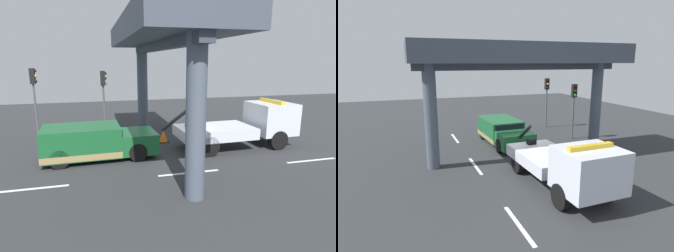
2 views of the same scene
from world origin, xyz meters
TOP-DOWN VIEW (x-y plane):
  - ground_plane at (0.00, 0.00)m, footprint 60.00×40.00m
  - lane_stripe_west at (-6.00, -2.88)m, footprint 2.60×0.16m
  - lane_stripe_mid at (0.00, -2.88)m, footprint 2.60×0.16m
  - lane_stripe_east at (6.00, -2.88)m, footprint 2.60×0.16m
  - tow_truck_white at (4.29, 0.03)m, footprint 7.29×2.58m
  - towed_van_green at (-3.69, -0.00)m, footprint 5.26×2.36m
  - overpass_structure at (-0.52, 0.00)m, footprint 3.60×11.96m
  - traffic_light_near at (-6.98, 5.01)m, footprint 0.39×0.32m
  - traffic_light_far at (-2.98, 5.01)m, footprint 0.39×0.32m
  - traffic_cone_orange at (0.10, 1.92)m, footprint 0.58×0.58m

SIDE VIEW (x-z plane):
  - ground_plane at x=0.00m, z-range -0.10..0.00m
  - lane_stripe_west at x=-6.00m, z-range 0.00..0.01m
  - lane_stripe_mid at x=0.00m, z-range 0.00..0.01m
  - lane_stripe_east at x=6.00m, z-range 0.00..0.01m
  - traffic_cone_orange at x=0.10m, z-range -0.02..0.67m
  - towed_van_green at x=-3.69m, z-range -0.01..1.57m
  - tow_truck_white at x=4.29m, z-range -0.03..2.43m
  - traffic_light_far at x=-2.98m, z-range 0.91..4.81m
  - traffic_light_near at x=-6.98m, z-range 0.94..5.03m
  - overpass_structure at x=-0.52m, z-range 2.36..8.76m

